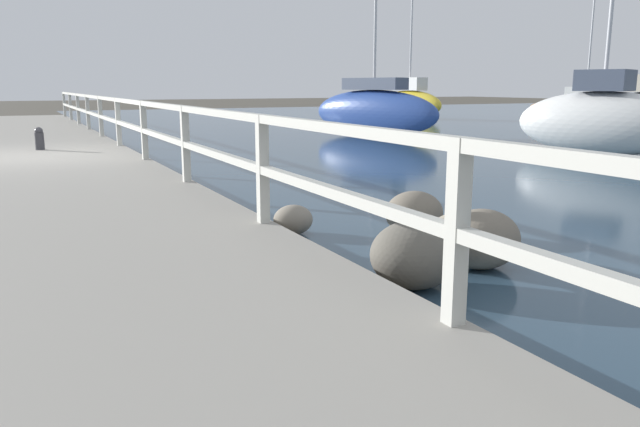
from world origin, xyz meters
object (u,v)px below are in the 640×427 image
mooring_bollard (39,139)px  sailboat_blue (374,110)px  sailboat_yellow (409,102)px  sailboat_white (601,120)px  sailboat_orange (585,106)px

mooring_bollard → sailboat_blue: 10.18m
sailboat_blue → sailboat_yellow: (6.96, 8.25, 0.01)m
sailboat_white → sailboat_orange: bearing=18.4°
mooring_bollard → sailboat_orange: sailboat_orange is taller
mooring_bollard → sailboat_blue: sailboat_blue is taller
mooring_bollard → sailboat_blue: size_ratio=0.07×
sailboat_blue → sailboat_orange: size_ratio=1.09×
sailboat_yellow → sailboat_white: sailboat_yellow is taller
mooring_bollard → sailboat_white: sailboat_white is taller
sailboat_white → mooring_bollard: bearing=136.2°
mooring_bollard → sailboat_yellow: size_ratio=0.06×
mooring_bollard → sailboat_white: bearing=-20.1°
sailboat_yellow → sailboat_orange: sailboat_yellow is taller
mooring_bollard → sailboat_blue: (9.78, 2.82, 0.31)m
sailboat_blue → sailboat_white: sailboat_blue is taller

